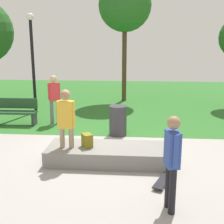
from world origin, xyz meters
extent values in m
plane|color=#9E9993|center=(0.00, 0.00, 0.00)|extent=(28.00, 28.00, 0.00)
cube|color=#2D6B28|center=(0.00, 7.53, 0.00)|extent=(26.60, 12.93, 0.01)
cube|color=gray|center=(0.33, -0.85, 0.19)|extent=(2.96, 1.10, 0.38)
cube|color=olive|center=(-0.19, -0.89, 0.54)|extent=(0.31, 0.34, 0.32)
cylinder|color=black|center=(1.58, -2.97, 0.41)|extent=(0.12, 0.12, 0.82)
cylinder|color=black|center=(1.54, -2.75, 0.41)|extent=(0.12, 0.12, 0.82)
cube|color=#2D4799|center=(1.56, -2.86, 1.12)|extent=(0.25, 0.35, 0.61)
cylinder|color=#2D4799|center=(1.59, -3.03, 1.15)|extent=(0.09, 0.09, 0.56)
cylinder|color=#2D4799|center=(1.53, -2.69, 1.15)|extent=(0.09, 0.09, 0.56)
sphere|color=#9E7556|center=(1.56, -2.86, 1.57)|extent=(0.22, 0.22, 0.22)
cylinder|color=tan|center=(-0.77, -0.97, 0.43)|extent=(0.12, 0.12, 0.86)
cylinder|color=tan|center=(-0.55, -0.97, 0.43)|extent=(0.12, 0.12, 0.86)
cube|color=gold|center=(-0.66, -0.97, 1.19)|extent=(0.32, 0.20, 0.65)
cylinder|color=gold|center=(-0.83, -0.97, 1.21)|extent=(0.09, 0.09, 0.60)
cylinder|color=gold|center=(-0.49, -0.97, 1.21)|extent=(0.09, 0.09, 0.60)
sphere|color=#9E7556|center=(-0.66, -0.97, 1.66)|extent=(0.23, 0.23, 0.23)
cube|color=black|center=(1.54, -1.89, 0.07)|extent=(0.49, 0.82, 0.02)
cylinder|color=silver|center=(1.57, -1.60, 0.03)|extent=(0.05, 0.06, 0.06)
cylinder|color=silver|center=(1.72, -1.66, 0.03)|extent=(0.05, 0.06, 0.06)
cylinder|color=silver|center=(1.36, -2.12, 0.03)|extent=(0.05, 0.06, 0.06)
cylinder|color=silver|center=(1.50, -2.18, 0.03)|extent=(0.05, 0.06, 0.06)
cube|color=#1E4223|center=(-3.27, 2.09, 0.45)|extent=(1.61, 0.46, 0.06)
cube|color=#1E4223|center=(-3.27, 2.31, 0.73)|extent=(1.60, 0.08, 0.36)
cube|color=#2D2D33|center=(-2.53, 2.10, 0.23)|extent=(0.09, 0.40, 0.45)
cylinder|color=#4C3823|center=(0.40, 6.74, 1.87)|extent=(0.22, 0.22, 3.74)
sphere|color=#286623|center=(0.40, 6.74, 4.48)|extent=(2.44, 2.44, 2.44)
cylinder|color=black|center=(-3.12, 4.00, 1.82)|extent=(0.12, 0.12, 3.64)
sphere|color=silver|center=(-3.12, 4.00, 3.76)|extent=(0.28, 0.28, 0.28)
cylinder|color=#333338|center=(0.43, 1.23, 0.46)|extent=(0.54, 0.54, 0.93)
cylinder|color=slate|center=(-1.76, 2.39, 0.42)|extent=(0.12, 0.12, 0.84)
cylinder|color=slate|center=(-1.95, 2.29, 0.42)|extent=(0.12, 0.12, 0.84)
cube|color=red|center=(-1.86, 2.34, 1.15)|extent=(0.38, 0.33, 0.63)
cylinder|color=red|center=(-1.71, 2.42, 1.17)|extent=(0.09, 0.09, 0.58)
cylinder|color=red|center=(-2.01, 2.26, 1.17)|extent=(0.09, 0.09, 0.58)
sphere|color=tan|center=(-1.86, 2.34, 1.61)|extent=(0.23, 0.23, 0.23)
cube|color=maroon|center=(-1.93, 2.48, 1.18)|extent=(0.30, 0.26, 0.36)
camera|label=1|loc=(0.93, -7.46, 2.84)|focal=46.97mm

